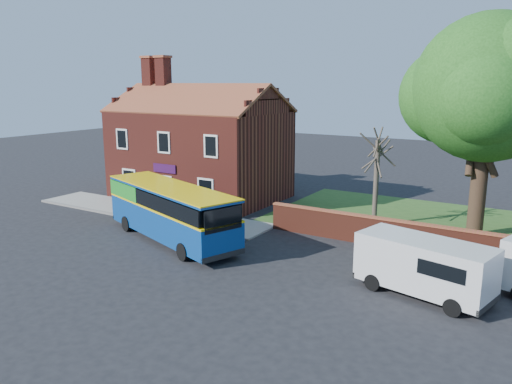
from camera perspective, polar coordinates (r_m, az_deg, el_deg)
The scene contains 10 objects.
ground at distance 25.91m, azimuth -9.53°, elevation -7.20°, with size 120.00×120.00×0.00m, color black.
pavement at distance 34.49m, azimuth -12.10°, elevation -2.25°, with size 18.00×3.50×0.12m, color gray.
kerb at distance 33.29m, azimuth -14.17°, elevation -2.86°, with size 18.00×0.15×0.14m, color slate.
grass_strip at distance 32.62m, azimuth 24.74°, elevation -4.05°, with size 26.00×12.00×0.04m, color #426B28.
shop_building at distance 38.13m, azimuth -6.42°, elevation 4.48°, with size 12.30×8.13×10.50m.
boundary_wall at distance 26.67m, azimuth 23.27°, elevation -5.65°, with size 22.00×0.38×1.60m.
bus at distance 28.19m, azimuth -10.04°, elevation -1.89°, with size 10.40×5.81×3.09m.
van_near at distance 21.72m, azimuth 18.69°, elevation -7.89°, with size 5.74×3.32×2.37m.
large_tree at distance 30.29m, azimuth 25.20°, elevation 10.21°, with size 10.10×7.99×12.32m.
bare_tree at distance 30.95m, azimuth 13.58°, elevation 1.50°, with size 2.16×2.57×5.75m.
Camera 1 is at (16.18, -18.31, 8.61)m, focal length 35.00 mm.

